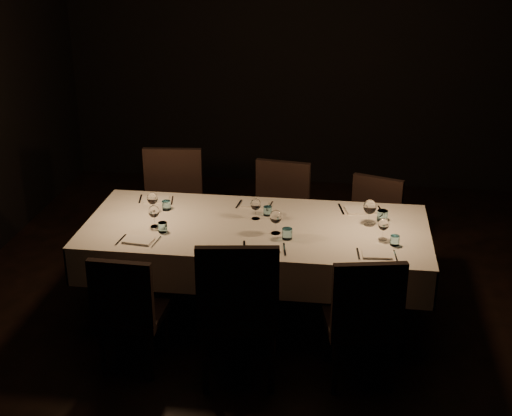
# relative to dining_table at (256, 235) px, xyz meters

# --- Properties ---
(room) EXTENTS (5.01, 6.01, 3.01)m
(room) POSITION_rel_dining_table_xyz_m (0.00, 0.00, 0.81)
(room) COLOR black
(room) RESTS_ON ground
(dining_table) EXTENTS (2.52, 1.12, 0.76)m
(dining_table) POSITION_rel_dining_table_xyz_m (0.00, 0.00, 0.00)
(dining_table) COLOR black
(dining_table) RESTS_ON ground
(chair_near_left) EXTENTS (0.43, 0.43, 0.88)m
(chair_near_left) POSITION_rel_dining_table_xyz_m (-0.74, -0.82, -0.20)
(chair_near_left) COLOR black
(chair_near_left) RESTS_ON ground
(place_setting_near_left) EXTENTS (0.30, 0.39, 0.17)m
(place_setting_near_left) POSITION_rel_dining_table_xyz_m (-0.73, -0.22, 0.14)
(place_setting_near_left) COLOR beige
(place_setting_near_left) RESTS_ON dining_table
(chair_near_center) EXTENTS (0.57, 0.57, 1.06)m
(chair_near_center) POSITION_rel_dining_table_xyz_m (-0.00, -0.85, -0.11)
(chair_near_center) COLOR black
(chair_near_center) RESTS_ON ground
(place_setting_near_center) EXTENTS (0.34, 0.40, 0.18)m
(place_setting_near_center) POSITION_rel_dining_table_xyz_m (0.16, -0.22, 0.15)
(place_setting_near_center) COLOR beige
(place_setting_near_center) RESTS_ON dining_table
(chair_near_right) EXTENTS (0.53, 0.53, 0.94)m
(chair_near_right) POSITION_rel_dining_table_xyz_m (0.79, -0.76, -0.17)
(chair_near_right) COLOR black
(chair_near_right) RESTS_ON ground
(place_setting_near_right) EXTENTS (0.29, 0.39, 0.16)m
(place_setting_near_right) POSITION_rel_dining_table_xyz_m (0.92, -0.22, 0.14)
(place_setting_near_right) COLOR beige
(place_setting_near_right) RESTS_ON dining_table
(chair_far_left) EXTENTS (0.54, 0.54, 1.04)m
(chair_far_left) POSITION_rel_dining_table_xyz_m (-0.82, 0.74, -0.12)
(chair_far_left) COLOR black
(chair_far_left) RESTS_ON ground
(place_setting_far_left) EXTENTS (0.32, 0.39, 0.17)m
(place_setting_far_left) POSITION_rel_dining_table_xyz_m (-0.80, 0.22, 0.14)
(place_setting_far_left) COLOR beige
(place_setting_far_left) RESTS_ON dining_table
(chair_far_center) EXTENTS (0.53, 0.53, 0.96)m
(chair_far_center) POSITION_rel_dining_table_xyz_m (0.09, 0.76, -0.16)
(chair_far_center) COLOR black
(chair_far_center) RESTS_ON ground
(place_setting_far_center) EXTENTS (0.30, 0.39, 0.16)m
(place_setting_far_center) POSITION_rel_dining_table_xyz_m (-0.01, 0.22, 0.14)
(place_setting_far_center) COLOR beige
(place_setting_far_center) RESTS_ON dining_table
(chair_far_right) EXTENTS (0.54, 0.54, 0.88)m
(chair_far_right) POSITION_rel_dining_table_xyz_m (0.87, 0.72, -0.19)
(chair_far_right) COLOR black
(chair_far_right) RESTS_ON ground
(place_setting_far_right) EXTENTS (0.38, 0.42, 0.20)m
(place_setting_far_right) POSITION_rel_dining_table_xyz_m (0.83, 0.22, 0.15)
(place_setting_far_right) COLOR beige
(place_setting_far_right) RESTS_ON dining_table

